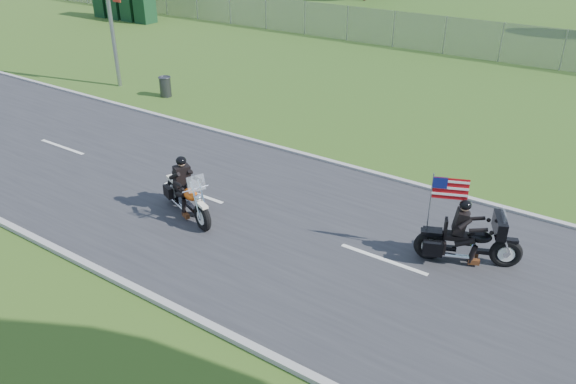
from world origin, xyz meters
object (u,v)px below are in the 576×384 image
Objects in this scene: porta_toilet_a at (144,5)px; porta_toilet_d at (103,0)px; motorcycle_follow at (468,242)px; motorcycle_lead at (187,198)px; trash_can at (165,87)px; porta_toilet_b at (130,4)px; porta_toilet_c at (117,2)px.

porta_toilet_a and porta_toilet_d have the same top height.
motorcycle_lead is at bearing 173.29° from motorcycle_follow.
motorcycle_follow is 2.77× the size of trash_can.
motorcycle_follow reaches higher than motorcycle_lead.
porta_toilet_d is at bearing 166.18° from motorcycle_lead.
motorcycle_lead is (22.15, -17.98, -0.62)m from porta_toilet_b.
porta_toilet_a is 1.40m from porta_toilet_b.
motorcycle_follow is at bearing -28.89° from porta_toilet_b.
porta_toilet_b is at bearing 162.89° from motorcycle_lead.
motorcycle_lead is (20.75, -17.98, -0.62)m from porta_toilet_a.
porta_toilet_a is 27.47m from motorcycle_lead.
trash_can is at bearing -32.66° from porta_toilet_d.
trash_can is at bearing 138.18° from motorcycle_follow.
trash_can is (15.65, -10.93, -0.73)m from porta_toilet_c.
porta_toilet_c and porta_toilet_d have the same top height.
porta_toilet_b reaches higher than motorcycle_follow.
motorcycle_lead is at bearing -39.08° from porta_toilet_b.
porta_toilet_a is at bearing 161.05° from motorcycle_lead.
porta_toilet_b reaches higher than trash_can.
trash_can is at bearing -37.48° from porta_toilet_b.
porta_toilet_a is 1.00× the size of porta_toilet_c.
trash_can is (14.25, -10.93, -0.73)m from porta_toilet_b.
porta_toilet_b and porta_toilet_d have the same top height.
porta_toilet_d is 2.76× the size of trash_can.
porta_toilet_b reaches higher than motorcycle_lead.
porta_toilet_b is at bearing 142.52° from trash_can.
porta_toilet_d is (-1.40, 0.00, 0.00)m from porta_toilet_c.
motorcycle_lead is 2.85× the size of trash_can.
porta_toilet_a is 1.00× the size of porta_toilet_b.
porta_toilet_b is 1.40m from porta_toilet_c.
motorcycle_follow is (30.40, -16.00, -0.59)m from porta_toilet_c.
porta_toilet_b and porta_toilet_c have the same top height.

